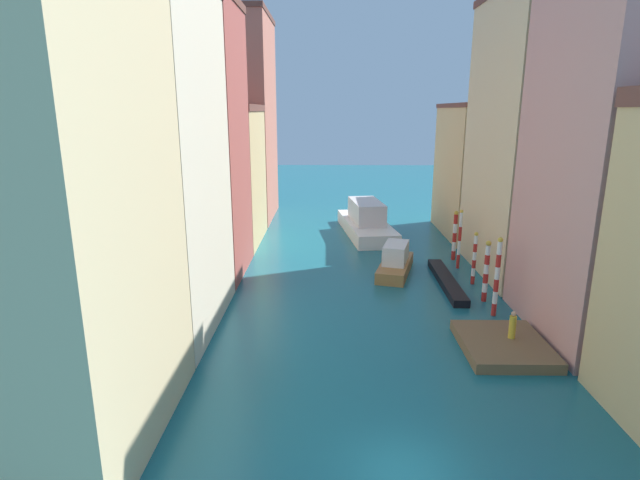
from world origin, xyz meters
TOP-DOWN VIEW (x-y plane):
  - ground_plane at (0.00, 24.50)m, footprint 154.00×154.00m
  - building_left_0 at (-13.03, 2.16)m, footprint 8.02×9.95m
  - building_left_1 at (-13.03, 12.52)m, footprint 8.02×10.93m
  - building_left_2 at (-13.03, 22.41)m, footprint 8.02×8.63m
  - building_left_3 at (-13.03, 31.86)m, footprint 8.02×10.32m
  - building_left_4 at (-13.03, 43.30)m, footprint 8.02×11.94m
  - building_right_1 at (13.03, 11.82)m, footprint 8.02×10.21m
  - building_right_2 at (13.03, 23.06)m, footprint 8.02×12.05m
  - building_right_3 at (13.03, 35.18)m, footprint 8.02×11.91m
  - waterfront_dock at (6.62, 9.43)m, footprint 4.35×5.23m
  - person_on_dock at (7.12, 9.72)m, footprint 0.36×0.36m
  - mooring_pole_0 at (7.60, 14.05)m, footprint 0.32×0.32m
  - mooring_pole_1 at (7.72, 16.44)m, footprint 0.36×0.36m
  - mooring_pole_2 at (7.93, 19.85)m, footprint 0.30×0.30m
  - mooring_pole_3 at (7.78, 23.56)m, footprint 0.27×0.27m
  - mooring_pole_4 at (7.99, 25.92)m, footprint 0.37×0.37m
  - vaporetto_white at (1.26, 34.99)m, footprint 5.57×13.06m
  - gondola_black at (6.00, 19.68)m, footprint 1.17×9.13m
  - motorboat_0 at (2.60, 22.31)m, footprint 3.73×6.82m

SIDE VIEW (x-z plane):
  - ground_plane at x=0.00m, z-range 0.00..0.00m
  - gondola_black at x=6.00m, z-range 0.00..0.52m
  - waterfront_dock at x=6.62m, z-range 0.00..0.56m
  - motorboat_0 at x=2.60m, z-range -0.27..2.08m
  - vaporetto_white at x=1.26m, z-range -0.44..2.95m
  - person_on_dock at x=7.12m, z-range 0.50..2.01m
  - mooring_pole_2 at x=7.93m, z-range 0.04..3.94m
  - mooring_pole_1 at x=7.72m, z-range 0.05..4.20m
  - mooring_pole_4 at x=7.99m, z-range 0.05..4.28m
  - mooring_pole_3 at x=7.78m, z-range 0.04..4.83m
  - mooring_pole_0 at x=7.60m, z-range 0.05..5.04m
  - building_left_3 at x=-13.03m, z-range 0.01..12.81m
  - building_right_3 at x=13.03m, z-range 0.01..12.96m
  - building_left_0 at x=-13.03m, z-range 0.01..18.60m
  - building_left_1 at x=-13.03m, z-range 0.02..19.51m
  - building_left_2 at x=-13.03m, z-range 0.01..20.00m
  - building_right_2 at x=13.03m, z-range 0.01..20.74m
  - building_right_1 at x=13.03m, z-range 0.01..21.41m
  - building_left_4 at x=-13.03m, z-range 0.01..22.55m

